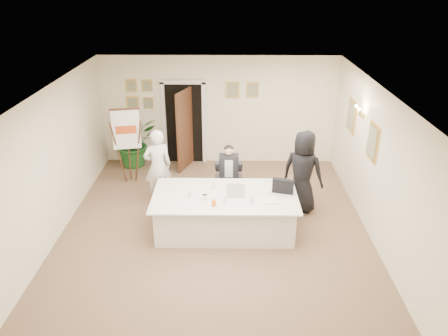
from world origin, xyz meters
name	(u,v)px	position (x,y,z in m)	size (l,w,h in m)	color
floor	(215,231)	(0.00, 0.00, 0.00)	(7.00, 7.00, 0.00)	brown
ceiling	(213,92)	(0.00, 0.00, 2.80)	(6.00, 7.00, 0.02)	white
wall_back	(219,111)	(0.00, 3.50, 1.40)	(6.00, 0.10, 2.80)	white
wall_front	(203,296)	(0.00, -3.50, 1.40)	(6.00, 0.10, 2.80)	white
wall_left	(52,166)	(-3.00, 0.00, 1.40)	(0.10, 7.00, 2.80)	white
wall_right	(378,168)	(3.00, 0.00, 1.40)	(0.10, 7.00, 2.80)	white
doorway	(184,126)	(-0.88, 3.32, 1.04)	(1.14, 0.86, 2.20)	black
pictures_back_wall	(187,94)	(-0.80, 3.47, 1.85)	(3.40, 0.06, 0.80)	gold
pictures_right_wall	(361,128)	(2.97, 1.20, 1.75)	(0.06, 2.20, 0.80)	gold
wall_sconce	(360,111)	(2.90, 1.20, 2.10)	(0.20, 0.30, 0.24)	gold
conference_table	(225,212)	(0.20, 0.06, 0.39)	(2.77, 1.47, 0.78)	silver
seated_man	(229,174)	(0.27, 1.24, 0.67)	(0.57, 0.61, 1.34)	black
flip_chart	(128,150)	(-2.11, 2.18, 0.84)	(0.66, 0.46, 1.82)	#372311
standing_man	(158,166)	(-1.27, 1.28, 0.83)	(0.60, 0.40, 1.65)	white
standing_woman	(303,172)	(1.80, 0.90, 0.88)	(0.86, 0.56, 1.77)	black
potted_palm	(133,142)	(-2.21, 3.20, 0.63)	(1.14, 0.99, 1.27)	#1B521E
laptop	(236,187)	(0.40, 0.13, 0.91)	(0.35, 0.37, 0.28)	#B7BABC
laptop_bag	(283,186)	(1.31, 0.18, 0.92)	(0.41, 0.11, 0.28)	black
paper_stack	(270,201)	(1.05, -0.19, 0.79)	(0.30, 0.21, 0.03)	white
plate_left	(172,202)	(-0.77, -0.23, 0.78)	(0.22, 0.22, 0.01)	white
plate_mid	(190,207)	(-0.44, -0.41, 0.78)	(0.22, 0.22, 0.01)	white
plate_near	(220,207)	(0.11, -0.41, 0.78)	(0.20, 0.20, 0.01)	white
glass_a	(190,193)	(-0.46, -0.01, 0.84)	(0.06, 0.06, 0.14)	silver
glass_b	(225,200)	(0.20, -0.26, 0.84)	(0.06, 0.06, 0.14)	silver
glass_c	(252,199)	(0.70, -0.23, 0.84)	(0.06, 0.06, 0.14)	silver
glass_d	(213,185)	(-0.03, 0.33, 0.84)	(0.07, 0.07, 0.14)	silver
oj_glass	(214,203)	(0.00, -0.38, 0.84)	(0.07, 0.07, 0.13)	#D56412
steel_jug	(205,197)	(-0.18, -0.13, 0.83)	(0.09, 0.09, 0.11)	silver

